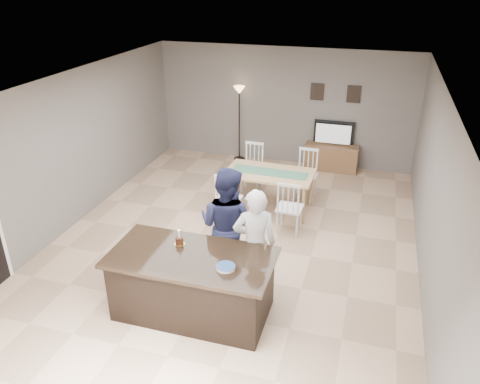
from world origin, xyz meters
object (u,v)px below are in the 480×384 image
(tv_console, at_px, (331,157))
(birthday_cake, at_px, (179,241))
(woman, at_px, (255,244))
(television, at_px, (333,133))
(kitchen_island, at_px, (193,284))
(plate_stack, at_px, (226,267))
(floor_lamp, at_px, (239,104))
(man, at_px, (227,225))
(dining_table, at_px, (269,179))

(tv_console, xyz_separation_m, birthday_cake, (-1.46, -5.35, 0.65))
(woman, bearing_deg, television, -114.79)
(kitchen_island, relative_size, plate_stack, 8.73)
(birthday_cake, bearing_deg, kitchen_island, -41.05)
(kitchen_island, relative_size, birthday_cake, 9.47)
(floor_lamp, bearing_deg, man, -75.50)
(floor_lamp, bearing_deg, kitchen_island, -79.65)
(plate_stack, distance_m, dining_table, 3.39)
(tv_console, height_order, television, television)
(woman, relative_size, floor_lamp, 0.92)
(birthday_cake, relative_size, floor_lamp, 0.13)
(birthday_cake, bearing_deg, dining_table, 79.95)
(kitchen_island, xyz_separation_m, man, (0.19, 0.90, 0.44))
(dining_table, bearing_deg, kitchen_island, -93.24)
(tv_console, relative_size, plate_stack, 4.87)
(television, distance_m, plate_stack, 5.82)
(kitchen_island, distance_m, television, 5.78)
(dining_table, height_order, floor_lamp, floor_lamp)
(tv_console, distance_m, woman, 5.00)
(birthday_cake, bearing_deg, floor_lamp, 98.12)
(man, bearing_deg, kitchen_island, 89.19)
(television, bearing_deg, birthday_cake, 74.96)
(birthday_cake, height_order, plate_stack, birthday_cake)
(television, xyz_separation_m, birthday_cake, (-1.46, -5.42, 0.09))
(birthday_cake, xyz_separation_m, plate_stack, (0.77, -0.36, -0.03))
(television, distance_m, man, 4.85)
(dining_table, bearing_deg, television, 70.70)
(kitchen_island, relative_size, dining_table, 1.13)
(woman, height_order, plate_stack, woman)
(plate_stack, xyz_separation_m, dining_table, (-0.24, 3.38, -0.28))
(kitchen_island, bearing_deg, woman, 42.17)
(woman, bearing_deg, floor_lamp, -89.99)
(plate_stack, relative_size, dining_table, 0.13)
(kitchen_island, distance_m, floor_lamp, 5.76)
(kitchen_island, bearing_deg, dining_table, 85.08)
(television, relative_size, man, 0.51)
(television, height_order, man, man)
(floor_lamp, bearing_deg, plate_stack, -74.98)
(man, xyz_separation_m, dining_table, (0.09, 2.34, -0.25))
(kitchen_island, xyz_separation_m, birthday_cake, (-0.26, 0.22, 0.50))
(television, distance_m, dining_table, 2.58)
(plate_stack, bearing_deg, floor_lamp, 105.02)
(woman, xyz_separation_m, man, (-0.49, 0.28, 0.07))
(man, bearing_deg, tv_console, -90.90)
(man, height_order, plate_stack, man)
(man, bearing_deg, woman, 161.75)
(woman, relative_size, birthday_cake, 7.30)
(man, bearing_deg, floor_lamp, -64.23)
(woman, bearing_deg, plate_stack, 58.53)
(plate_stack, bearing_deg, man, 107.31)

